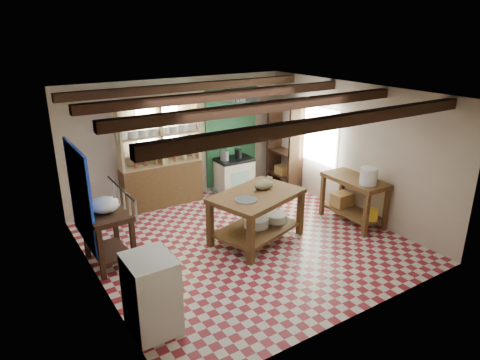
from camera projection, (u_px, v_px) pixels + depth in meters
floor at (245, 242)px, 7.55m from camera, size 5.00×5.00×0.02m
ceiling at (245, 93)px, 6.66m from camera, size 5.00×5.00×0.02m
wall_back at (180, 140)px, 9.09m from camera, size 5.00×0.04×2.60m
wall_front at (359, 228)px, 5.13m from camera, size 5.00×0.04×2.60m
wall_left at (92, 204)px, 5.84m from camera, size 0.04×5.00×2.60m
wall_right at (351, 150)px, 8.38m from camera, size 0.04×5.00×2.60m
ceiling_beams at (245, 101)px, 6.71m from camera, size 5.00×3.80×0.15m
blue_wall_patch at (80, 196)px, 6.63m from camera, size 0.04×1.40×1.60m
green_wall_patch at (231, 135)px, 9.71m from camera, size 1.30×0.04×2.30m
window_back at (157, 124)px, 8.68m from camera, size 0.90×0.02×0.80m
window_right at (316, 135)px, 9.12m from camera, size 0.02×1.30×1.20m
utensil_rail at (121, 198)px, 4.75m from camera, size 0.06×0.90×0.28m
pot_rack at (241, 96)px, 9.06m from camera, size 0.86×0.12×0.36m
shelving_unit at (160, 155)px, 8.72m from camera, size 1.70×0.34×2.20m
tall_rack at (285, 146)px, 9.79m from camera, size 0.40×0.86×2.00m
work_table at (257, 217)px, 7.47m from camera, size 1.78×1.43×0.88m
stove at (234, 175)px, 9.69m from camera, size 0.82×0.57×0.79m
prep_table at (109, 238)px, 6.71m from camera, size 0.65×0.91×0.90m
white_cabinet at (151, 294)px, 5.23m from camera, size 0.55×0.66×1.00m
right_counter at (353, 200)px, 8.15m from camera, size 0.66×1.27×0.90m
cat at (264, 184)px, 7.50m from camera, size 0.46×0.42×0.17m
steel_tray at (246, 200)px, 7.04m from camera, size 0.47×0.47×0.02m
basin_large at (256, 222)px, 7.58m from camera, size 0.55×0.55×0.16m
basin_small at (276, 217)px, 7.77m from camera, size 0.50×0.50×0.14m
kettle_left at (224, 156)px, 9.40m from camera, size 0.19×0.19×0.21m
kettle_right at (238, 153)px, 9.57m from camera, size 0.17×0.17×0.20m
enamel_bowl at (105, 205)px, 6.52m from camera, size 0.48×0.48×0.23m
white_bucket at (369, 176)px, 7.63m from camera, size 0.32×0.32×0.31m
wicker_basket at (342, 199)px, 8.41m from camera, size 0.37×0.30×0.26m
yellow_tub at (371, 214)px, 7.82m from camera, size 0.27×0.27×0.20m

